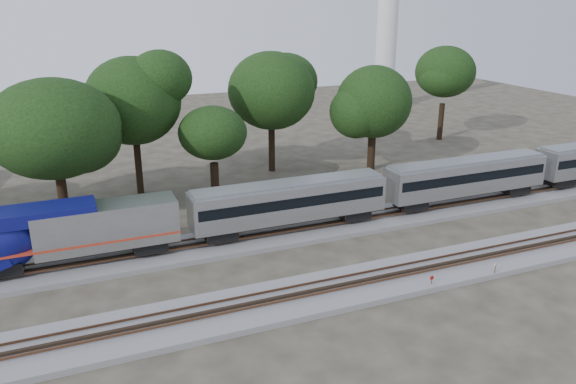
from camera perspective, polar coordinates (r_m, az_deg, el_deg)
name	(u,v)px	position (r m, az deg, el deg)	size (l,w,h in m)	color
ground	(312,267)	(40.88, 2.45, -7.61)	(160.00, 160.00, 0.00)	#383328
track_far	(281,234)	(45.79, -0.69, -4.28)	(160.00, 5.00, 0.73)	slate
track_near	(337,289)	(37.61, 5.04, -9.84)	(160.00, 5.00, 0.73)	slate
train	(467,175)	(53.94, 17.77, 1.63)	(84.29, 2.90, 4.27)	#B5B8BD
switch_stand_red	(432,281)	(38.85, 14.39, -8.70)	(0.31, 0.06, 0.98)	#512D19
switch_stand_white	(495,268)	(41.56, 20.30, -7.29)	(0.36, 0.14, 1.14)	#512D19
switch_lever	(447,277)	(40.67, 15.81, -8.29)	(0.50, 0.30, 0.30)	#512D19
tree_2	(54,129)	(49.47, -22.72, 5.96)	(8.53, 8.53, 12.03)	black
tree_3	(133,101)	(55.66, -15.51, 8.91)	(9.36, 9.36, 13.20)	black
tree_4	(213,133)	(53.49, -7.66, 5.95)	(6.51, 6.51, 9.18)	black
tree_5	(271,91)	(61.36, -1.72, 10.23)	(9.13, 9.13, 12.87)	black
tree_6	(374,102)	(62.56, 8.71, 9.02)	(7.85, 7.85, 11.06)	black
tree_7	(445,72)	(78.96, 15.68, 11.67)	(9.34, 9.34, 13.16)	black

